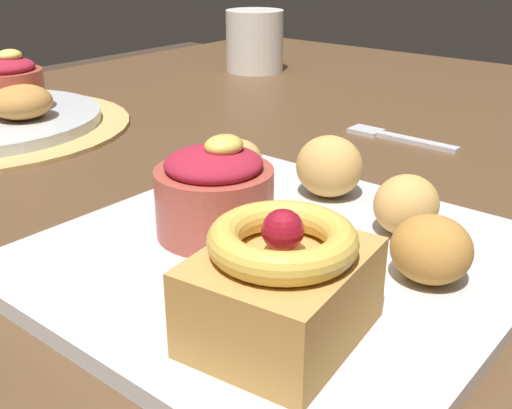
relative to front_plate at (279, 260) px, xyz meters
name	(u,v)px	position (x,y,z in m)	size (l,w,h in m)	color
dining_table	(148,263)	(0.05, 0.19, -0.09)	(1.54, 1.00, 0.73)	brown
front_plate	(279,260)	(0.00, 0.00, 0.00)	(0.29, 0.29, 0.01)	silver
cake_slice	(282,283)	(-0.07, -0.06, 0.04)	(0.10, 0.08, 0.07)	#C68E47
berry_ramekin	(215,192)	(-0.01, 0.05, 0.04)	(0.08, 0.08, 0.07)	#B24C3D
fritter_front	(406,205)	(0.08, -0.05, 0.03)	(0.05, 0.04, 0.04)	tan
fritter_middle	(431,249)	(0.03, -0.09, 0.03)	(0.05, 0.05, 0.04)	#BC7F38
fritter_back	(329,166)	(0.10, 0.03, 0.03)	(0.05, 0.05, 0.05)	tan
fritter_extra	(238,160)	(0.08, 0.11, 0.02)	(0.04, 0.04, 0.04)	tan
back_ramekin	(7,85)	(0.07, 0.45, 0.04)	(0.08, 0.08, 0.07)	#B24C3D
back_pastry	(21,102)	(0.06, 0.41, 0.03)	(0.07, 0.07, 0.04)	#B77F3D
fork	(394,137)	(0.31, 0.08, 0.00)	(0.03, 0.13, 0.00)	silver
coffee_mug	(255,41)	(0.50, 0.43, 0.04)	(0.09, 0.09, 0.10)	silver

